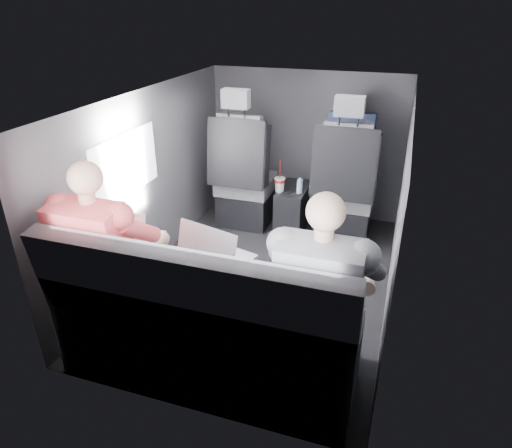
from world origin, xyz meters
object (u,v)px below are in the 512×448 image
(front_seat_right, at_px, (344,196))
(laptop_silver, at_px, (214,254))
(center_console, at_px, (293,208))
(laptop_white, at_px, (129,237))
(rear_bench, at_px, (205,333))
(soda_cup, at_px, (280,184))
(passenger_rear_right, at_px, (323,295))
(water_bottle, at_px, (300,187))
(passenger_rear_left, at_px, (112,256))
(front_seat_left, at_px, (244,184))
(passenger_front_right, at_px, (350,148))
(laptop_black, at_px, (319,270))

(front_seat_right, xyz_separation_m, laptop_silver, (-0.50, -1.64, 0.24))
(center_console, relative_size, laptop_white, 1.32)
(rear_bench, relative_size, soda_cup, 5.68)
(front_seat_right, height_order, passenger_rear_right, front_seat_right)
(water_bottle, bearing_deg, passenger_rear_left, -111.22)
(front_seat_left, xyz_separation_m, rear_bench, (0.45, -1.90, -0.09))
(laptop_silver, bearing_deg, passenger_front_right, 75.83)
(front_seat_left, distance_m, soda_cup, 0.37)
(laptop_black, bearing_deg, soda_cup, 112.50)
(laptop_white, distance_m, laptop_silver, 0.57)
(soda_cup, distance_m, passenger_front_right, 0.69)
(laptop_white, height_order, laptop_silver, laptop_silver)
(front_seat_left, height_order, rear_bench, front_seat_left)
(front_seat_right, bearing_deg, passenger_rear_right, -85.41)
(front_seat_left, distance_m, laptop_white, 1.62)
(front_seat_left, height_order, soda_cup, front_seat_left)
(water_bottle, height_order, passenger_front_right, passenger_front_right)
(water_bottle, bearing_deg, center_console, 123.39)
(center_console, xyz_separation_m, laptop_black, (0.54, -1.65, 0.43))
(front_seat_left, relative_size, passenger_rear_left, 1.05)
(front_seat_left, height_order, water_bottle, front_seat_left)
(front_seat_left, relative_size, passenger_rear_right, 1.06)
(front_seat_right, relative_size, passenger_front_right, 1.66)
(front_seat_left, distance_m, passenger_front_right, 0.98)
(passenger_rear_right, bearing_deg, passenger_front_right, 94.50)
(front_seat_right, height_order, water_bottle, front_seat_right)
(laptop_black, bearing_deg, center_console, 107.96)
(laptop_black, bearing_deg, laptop_silver, -177.75)
(passenger_front_right, bearing_deg, center_console, -153.25)
(soda_cup, bearing_deg, laptop_white, -108.78)
(laptop_white, xyz_separation_m, passenger_rear_right, (1.21, -0.21, -0.02))
(laptop_black, bearing_deg, laptop_white, 179.26)
(front_seat_right, distance_m, laptop_white, 1.93)
(front_seat_right, distance_m, laptop_black, 1.63)
(laptop_white, relative_size, passenger_rear_right, 0.30)
(water_bottle, height_order, passenger_rear_left, passenger_rear_left)
(rear_bench, height_order, water_bottle, rear_bench)
(rear_bench, bearing_deg, laptop_black, 28.20)
(laptop_white, distance_m, passenger_rear_right, 1.22)
(passenger_rear_left, bearing_deg, front_seat_left, 85.55)
(laptop_silver, relative_size, passenger_front_right, 0.57)
(rear_bench, distance_m, water_bottle, 1.83)
(front_seat_right, bearing_deg, rear_bench, -103.31)
(rear_bench, height_order, passenger_rear_left, passenger_rear_left)
(soda_cup, xyz_separation_m, passenger_front_right, (0.53, 0.35, 0.27))
(soda_cup, height_order, passenger_rear_left, passenger_rear_left)
(passenger_rear_left, bearing_deg, center_console, 72.26)
(soda_cup, xyz_separation_m, passenger_rear_right, (0.69, -1.72, 0.14))
(front_seat_right, relative_size, soda_cup, 4.49)
(laptop_silver, bearing_deg, passenger_rear_right, -14.76)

